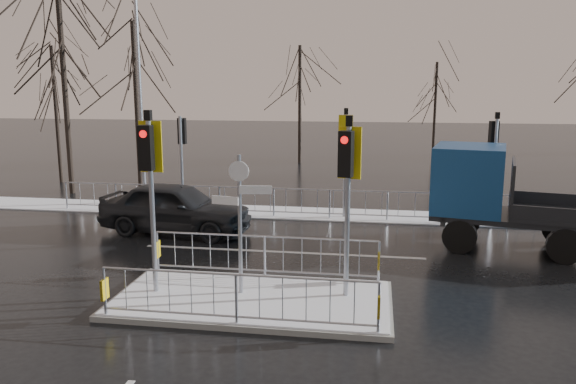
# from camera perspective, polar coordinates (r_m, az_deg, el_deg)

# --- Properties ---
(ground) EXTENTS (120.00, 120.00, 0.00)m
(ground) POSITION_cam_1_polar(r_m,az_deg,el_deg) (12.47, -3.63, -11.17)
(ground) COLOR black
(ground) RESTS_ON ground
(snow_verge) EXTENTS (30.00, 2.00, 0.04)m
(snow_verge) POSITION_cam_1_polar(r_m,az_deg,el_deg) (20.57, 1.59, -2.19)
(snow_verge) COLOR white
(snow_verge) RESTS_ON ground
(lane_markings) EXTENTS (8.00, 11.38, 0.01)m
(lane_markings) POSITION_cam_1_polar(r_m,az_deg,el_deg) (12.17, -3.98, -11.74)
(lane_markings) COLOR silver
(lane_markings) RESTS_ON ground
(traffic_island) EXTENTS (6.00, 3.04, 4.15)m
(traffic_island) POSITION_cam_1_polar(r_m,az_deg,el_deg) (12.34, -3.70, -9.47)
(traffic_island) COLOR slate
(traffic_island) RESTS_ON ground
(far_kerb_fixtures) EXTENTS (18.00, 0.65, 3.83)m
(far_kerb_fixtures) POSITION_cam_1_polar(r_m,az_deg,el_deg) (19.84, 2.26, 0.26)
(far_kerb_fixtures) COLOR #91959F
(far_kerb_fixtures) RESTS_ON ground
(car_far_lane) EXTENTS (4.98, 2.42, 1.64)m
(car_far_lane) POSITION_cam_1_polar(r_m,az_deg,el_deg) (18.18, -11.36, -1.58)
(car_far_lane) COLOR black
(car_far_lane) RESTS_ON ground
(flatbed_truck) EXTENTS (6.67, 3.57, 2.93)m
(flatbed_truck) POSITION_cam_1_polar(r_m,az_deg,el_deg) (17.25, 20.79, -0.24)
(flatbed_truck) COLOR black
(flatbed_truck) RESTS_ON ground
(tree_near_a) EXTENTS (4.75, 4.75, 8.97)m
(tree_near_a) POSITION_cam_1_polar(r_m,az_deg,el_deg) (25.86, -21.99, 13.31)
(tree_near_a) COLOR black
(tree_near_a) RESTS_ON ground
(tree_near_b) EXTENTS (4.00, 4.00, 7.55)m
(tree_near_b) POSITION_cam_1_polar(r_m,az_deg,el_deg) (26.02, -15.28, 11.56)
(tree_near_b) COLOR black
(tree_near_b) RESTS_ON ground
(tree_near_c) EXTENTS (3.50, 3.50, 6.61)m
(tree_near_c) POSITION_cam_1_polar(r_m,az_deg,el_deg) (28.99, -22.65, 9.74)
(tree_near_c) COLOR black
(tree_near_c) RESTS_ON ground
(tree_far_a) EXTENTS (3.75, 3.75, 7.08)m
(tree_far_a) POSITION_cam_1_polar(r_m,az_deg,el_deg) (33.58, 1.21, 11.16)
(tree_far_a) COLOR black
(tree_far_a) RESTS_ON ground
(tree_far_b) EXTENTS (3.25, 3.25, 6.14)m
(tree_far_b) POSITION_cam_1_polar(r_m,az_deg,el_deg) (35.44, 14.78, 9.76)
(tree_far_b) COLOR black
(tree_far_b) RESTS_ON ground
(street_lamp_left) EXTENTS (1.25, 0.18, 8.20)m
(street_lamp_left) POSITION_cam_1_polar(r_m,az_deg,el_deg) (22.64, -14.65, 10.08)
(street_lamp_left) COLOR #91959F
(street_lamp_left) RESTS_ON ground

